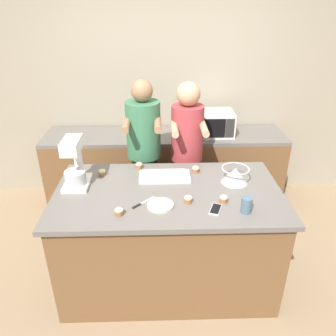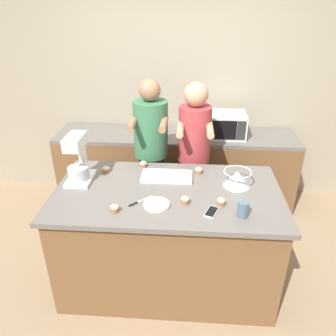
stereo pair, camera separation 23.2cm
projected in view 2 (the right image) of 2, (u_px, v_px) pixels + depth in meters
name	position (u px, v px, depth m)	size (l,w,h in m)	color
ground_plane	(168.00, 276.00, 3.04)	(16.00, 16.00, 0.00)	#937A5B
back_wall	(178.00, 88.00, 3.92)	(10.00, 0.06, 2.70)	gray
island_counter	(168.00, 237.00, 2.83)	(1.82, 1.00, 0.92)	brown
back_counter	(175.00, 168.00, 4.02)	(2.80, 0.60, 0.89)	brown
person_left	(151.00, 157.00, 3.32)	(0.35, 0.51, 1.65)	#232328
person_right	(194.00, 158.00, 3.29)	(0.33, 0.50, 1.63)	#33384C
stand_mixer	(78.00, 161.00, 2.69)	(0.20, 0.30, 0.41)	white
mixing_bowl	(237.00, 178.00, 2.66)	(0.23, 0.23, 0.13)	#BCBCC1
baking_tray	(167.00, 176.00, 2.80)	(0.44, 0.23, 0.04)	#BCBCC1
microwave_oven	(224.00, 125.00, 3.72)	(0.48, 0.37, 0.27)	silver
cell_phone	(212.00, 212.00, 2.35)	(0.12, 0.16, 0.01)	silver
drinking_glass	(243.00, 209.00, 2.28)	(0.08, 0.08, 0.12)	slate
small_plate	(157.00, 205.00, 2.42)	(0.20, 0.20, 0.02)	beige
knife	(139.00, 202.00, 2.47)	(0.17, 0.17, 0.01)	#BCBCC1
cupcake_0	(115.00, 208.00, 2.34)	(0.06, 0.06, 0.06)	#9E6038
cupcake_1	(185.00, 200.00, 2.44)	(0.06, 0.06, 0.06)	#9E6038
cupcake_2	(143.00, 164.00, 2.98)	(0.06, 0.06, 0.06)	#9E6038
cupcake_3	(199.00, 170.00, 2.87)	(0.06, 0.06, 0.06)	#9E6038
cupcake_4	(221.00, 202.00, 2.42)	(0.06, 0.06, 0.06)	#9E6038
cupcake_5	(106.00, 169.00, 2.89)	(0.06, 0.06, 0.06)	#9E6038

